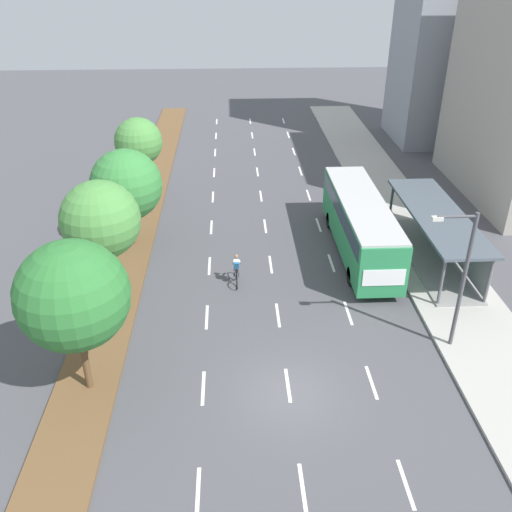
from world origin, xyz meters
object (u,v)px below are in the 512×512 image
Objects in this scene: median_tree_second at (100,220)px; streetlight at (461,273)px; cyclist at (237,270)px; median_tree_fourth at (138,142)px; median_tree_nearest at (73,296)px; bus_shelter at (439,231)px; bus at (360,221)px; median_tree_third at (126,185)px.

streetlight is at bearing -15.28° from median_tree_second.
streetlight reaches higher than cyclist.
cyclist is 0.30× the size of median_tree_fourth.
cyclist is at bearing 13.92° from median_tree_second.
bus_shelter is at bearing 29.18° from median_tree_nearest.
median_tree_second is 1.08× the size of median_tree_fourth.
streetlight is (15.72, -16.93, -0.58)m from median_tree_fourth.
bus is at bearing -30.33° from median_tree_fourth.
bus_shelter is 20.40m from median_tree_nearest.
median_tree_second is 16.35m from streetlight.
streetlight is at bearing -32.06° from cyclist.
cyclist is 0.28× the size of median_tree_nearest.
streetlight is (15.55, 2.01, -0.64)m from median_tree_nearest.
median_tree_fourth is at bearing 89.85° from median_tree_second.
bus_shelter is 20.17m from median_tree_fourth.
median_tree_third is at bearing 173.14° from bus.
median_tree_third is at bearing 88.81° from median_tree_second.
median_tree_fourth is at bearing 153.03° from bus_shelter.
median_tree_fourth is at bearing 132.88° from streetlight.
bus is 14.60m from median_tree_second.
cyclist is 0.31× the size of median_tree_third.
cyclist is at bearing -156.66° from bus.
median_tree_nearest is 1.12× the size of median_tree_third.
cyclist is 0.28× the size of streetlight.
median_tree_nearest reaches higher than streetlight.
median_tree_fourth reaches higher than median_tree_third.
bus_shelter is 1.61× the size of median_tree_second.
cyclist is 11.51m from streetlight.
median_tree_nearest is at bearing -89.67° from median_tree_third.
bus_shelter is 1.60× the size of streetlight.
median_tree_nearest is 1.01× the size of streetlight.
median_tree_nearest is 15.69m from streetlight.
median_tree_second is (-13.59, -4.69, 2.59)m from bus.
median_tree_second reaches higher than median_tree_fourth.
median_tree_nearest is at bearing -127.99° from cyclist.
median_tree_fourth is (-17.83, 9.07, 2.60)m from bus_shelter.
median_tree_nearest reaches higher than median_tree_third.
streetlight reaches higher than median_tree_third.
bus_shelter is at bearing 11.25° from median_tree_second.
streetlight reaches higher than median_tree_second.
bus is 17.50m from median_tree_nearest.
cyclist is at bearing -170.26° from bus_shelter.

